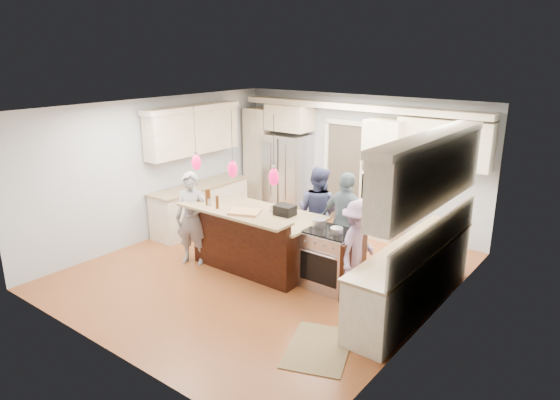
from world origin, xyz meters
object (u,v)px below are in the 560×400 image
Objects in this scene: refrigerator at (288,175)px; person_bar_end at (192,218)px; person_far_left at (318,211)px; kitchen_island at (258,239)px; island_range at (332,259)px.

person_bar_end is (0.33, -3.15, -0.10)m from refrigerator.
refrigerator reaches higher than person_bar_end.
refrigerator is 1.11× the size of person_far_left.
person_far_left is at bearing 63.71° from kitchen_island.
kitchen_island is 1.41m from island_range.
kitchen_island is at bearing 59.23° from person_far_left.
kitchen_island is 1.31× the size of person_bar_end.
island_range is at bearing 128.72° from person_far_left.
person_far_left is at bearing 23.79° from person_bar_end.
refrigerator is at bearing 72.24° from person_bar_end.
island_range is 0.57× the size of person_bar_end.
kitchen_island is at bearing -63.10° from refrigerator.
person_bar_end is at bearing 43.05° from person_far_left.
refrigerator is at bearing 116.90° from kitchen_island.
island_range is at bearing 3.07° from kitchen_island.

